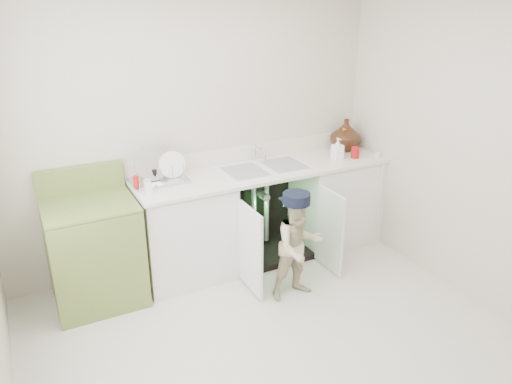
{
  "coord_description": "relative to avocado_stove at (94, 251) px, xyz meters",
  "views": [
    {
      "loc": [
        -1.5,
        -2.61,
        2.42
      ],
      "look_at": [
        0.2,
        0.7,
        0.91
      ],
      "focal_mm": 35.0,
      "sensor_mm": 36.0,
      "label": 1
    }
  ],
  "objects": [
    {
      "name": "ground",
      "position": [
        1.04,
        -1.18,
        -0.45
      ],
      "size": [
        3.5,
        3.5,
        0.0
      ],
      "primitive_type": "plane",
      "color": "beige",
      "rests_on": "ground"
    },
    {
      "name": "avocado_stove",
      "position": [
        0.0,
        0.0,
        0.0
      ],
      "size": [
        0.7,
        0.65,
        1.09
      ],
      "color": "olive",
      "rests_on": "ground"
    },
    {
      "name": "room_shell",
      "position": [
        1.04,
        -1.18,
        0.8
      ],
      "size": [
        6.0,
        5.5,
        1.26
      ],
      "color": "#BEB8A3",
      "rests_on": "ground"
    },
    {
      "name": "repair_worker",
      "position": [
        1.51,
        -0.71,
        0.02
      ],
      "size": [
        0.45,
        0.58,
        0.93
      ],
      "rotation": [
        0.0,
        0.0,
        -0.02
      ],
      "color": "beige",
      "rests_on": "ground"
    },
    {
      "name": "counter_run",
      "position": [
        1.61,
        0.03,
        0.02
      ],
      "size": [
        2.44,
        1.02,
        1.22
      ],
      "color": "silver",
      "rests_on": "ground"
    }
  ]
}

